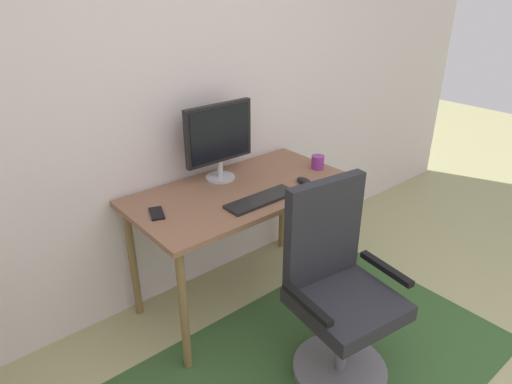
% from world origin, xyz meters
% --- Properties ---
extents(wall_back, '(6.00, 0.10, 2.60)m').
position_xyz_m(wall_back, '(0.00, 2.20, 1.30)').
color(wall_back, silver).
rests_on(wall_back, ground).
extents(area_rug, '(1.99, 1.27, 0.01)m').
position_xyz_m(area_rug, '(0.17, 1.06, 0.00)').
color(area_rug, '#325428').
rests_on(area_rug, ground).
extents(desk, '(1.32, 0.68, 0.77)m').
position_xyz_m(desk, '(0.19, 1.79, 0.69)').
color(desk, brown).
rests_on(desk, ground).
extents(monitor, '(0.45, 0.18, 0.46)m').
position_xyz_m(monitor, '(0.19, 1.99, 1.04)').
color(monitor, '#B2B2B7').
rests_on(monitor, desk).
extents(keyboard, '(0.43, 0.13, 0.02)m').
position_xyz_m(keyboard, '(0.18, 1.59, 0.78)').
color(keyboard, black).
rests_on(keyboard, desk).
extents(computer_mouse, '(0.06, 0.10, 0.03)m').
position_xyz_m(computer_mouse, '(0.52, 1.61, 0.79)').
color(computer_mouse, black).
rests_on(computer_mouse, desk).
extents(coffee_cup, '(0.08, 0.08, 0.09)m').
position_xyz_m(coffee_cup, '(0.76, 1.72, 0.81)').
color(coffee_cup, '#7E2E82').
rests_on(coffee_cup, desk).
extents(cell_phone, '(0.11, 0.15, 0.01)m').
position_xyz_m(cell_phone, '(-0.34, 1.83, 0.77)').
color(cell_phone, black).
rests_on(cell_phone, desk).
extents(office_chair, '(0.58, 0.52, 1.04)m').
position_xyz_m(office_chair, '(0.18, 1.02, 0.44)').
color(office_chair, slate).
rests_on(office_chair, ground).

